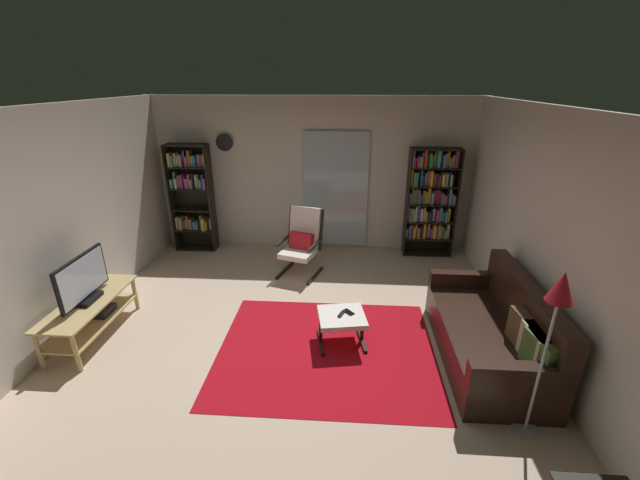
% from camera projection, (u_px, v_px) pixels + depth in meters
% --- Properties ---
extents(ground_plane, '(7.02, 7.02, 0.00)m').
position_uv_depth(ground_plane, '(293.00, 341.00, 4.65)').
color(ground_plane, '#CDB197').
extents(wall_back, '(5.60, 0.06, 2.60)m').
position_uv_depth(wall_back, '(313.00, 175.00, 6.84)').
color(wall_back, beige).
rests_on(wall_back, ground).
extents(wall_left, '(0.06, 6.00, 2.60)m').
position_uv_depth(wall_left, '(45.00, 232.00, 4.33)').
color(wall_left, beige).
rests_on(wall_left, ground).
extents(wall_right, '(0.06, 6.00, 2.60)m').
position_uv_depth(wall_right, '(557.00, 245.00, 3.99)').
color(wall_right, beige).
rests_on(wall_right, ground).
extents(glass_door_panel, '(1.10, 0.01, 2.00)m').
position_uv_depth(glass_door_panel, '(336.00, 191.00, 6.85)').
color(glass_door_panel, silver).
extents(area_rug, '(2.42, 2.01, 0.01)m').
position_uv_depth(area_rug, '(326.00, 350.00, 4.49)').
color(area_rug, '#A90D18').
rests_on(area_rug, ground).
extents(tv_stand, '(0.50, 1.32, 0.48)m').
position_uv_depth(tv_stand, '(92.00, 312.00, 4.65)').
color(tv_stand, tan).
rests_on(tv_stand, ground).
extents(television, '(0.20, 0.83, 0.55)m').
position_uv_depth(television, '(83.00, 281.00, 4.47)').
color(television, black).
rests_on(television, tv_stand).
extents(bookshelf_near_tv, '(0.70, 0.30, 1.85)m').
position_uv_depth(bookshelf_near_tv, '(191.00, 193.00, 6.81)').
color(bookshelf_near_tv, black).
rests_on(bookshelf_near_tv, ground).
extents(bookshelf_near_sofa, '(0.81, 0.30, 1.82)m').
position_uv_depth(bookshelf_near_sofa, '(430.00, 199.00, 6.60)').
color(bookshelf_near_sofa, black).
rests_on(bookshelf_near_sofa, ground).
extents(leather_sofa, '(0.90, 1.88, 0.90)m').
position_uv_depth(leather_sofa, '(494.00, 334.00, 4.23)').
color(leather_sofa, black).
rests_on(leather_sofa, ground).
extents(lounge_armchair, '(0.73, 0.79, 1.02)m').
position_uv_depth(lounge_armchair, '(302.00, 240.00, 6.12)').
color(lounge_armchair, black).
rests_on(lounge_armchair, ground).
extents(ottoman, '(0.59, 0.56, 0.37)m').
position_uv_depth(ottoman, '(342.00, 320.00, 4.51)').
color(ottoman, white).
rests_on(ottoman, ground).
extents(tv_remote, '(0.09, 0.15, 0.02)m').
position_uv_depth(tv_remote, '(342.00, 314.00, 4.49)').
color(tv_remote, black).
rests_on(tv_remote, ottoman).
extents(cell_phone, '(0.14, 0.15, 0.01)m').
position_uv_depth(cell_phone, '(349.00, 312.00, 4.53)').
color(cell_phone, black).
rests_on(cell_phone, ottoman).
extents(floor_lamp_by_sofa, '(0.22, 0.22, 1.54)m').
position_uv_depth(floor_lamp_by_sofa, '(557.00, 306.00, 3.00)').
color(floor_lamp_by_sofa, '#A5A5AD').
rests_on(floor_lamp_by_sofa, ground).
extents(wall_clock, '(0.29, 0.03, 0.29)m').
position_uv_depth(wall_clock, '(225.00, 142.00, 6.65)').
color(wall_clock, silver).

